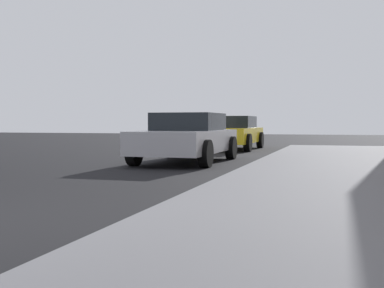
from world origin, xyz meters
The scene contains 3 objects.
sidewalk centered at (4.00, 0.00, 0.07)m, with size 4.00×32.00×0.15m, color slate.
car_silver centered at (0.07, 8.56, 0.65)m, with size 1.97×4.26×1.27m.
car_yellow centered at (-0.15, 14.94, 0.65)m, with size 2.02×4.34×1.27m.
Camera 1 is at (3.87, -3.71, 1.02)m, focal length 46.58 mm.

